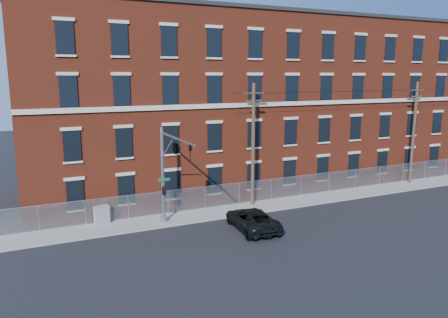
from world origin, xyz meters
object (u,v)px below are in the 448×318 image
at_px(traffic_signal_mast, 172,157).
at_px(utility_pole_near, 253,143).
at_px(utility_cabinet, 102,215).
at_px(pickup_truck, 252,219).

xyz_separation_m(traffic_signal_mast, utility_pole_near, (8.00, 3.42, -0.05)).
distance_m(traffic_signal_mast, utility_pole_near, 8.70).
bearing_deg(utility_cabinet, pickup_truck, -40.30).
distance_m(traffic_signal_mast, utility_cabinet, 7.31).
relative_size(pickup_truck, utility_cabinet, 4.02).
height_order(utility_pole_near, pickup_truck, utility_pole_near).
xyz_separation_m(traffic_signal_mast, utility_cabinet, (-4.20, 3.82, -4.61)).
bearing_deg(utility_cabinet, traffic_signal_mast, -52.90).
bearing_deg(pickup_truck, traffic_signal_mast, -12.09).
xyz_separation_m(traffic_signal_mast, pickup_truck, (5.26, -1.57, -4.65)).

